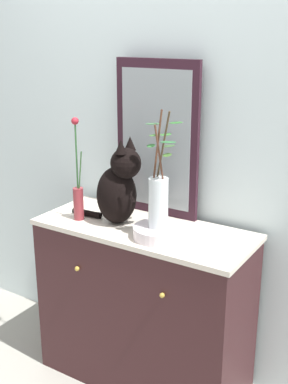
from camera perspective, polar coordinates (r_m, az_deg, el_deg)
name	(u,v)px	position (r m, az deg, el deg)	size (l,w,h in m)	color
ground_plane	(144,376)	(2.89, 0.00, -20.27)	(6.00, 6.00, 0.00)	#9C988E
wall_back	(175,131)	(2.57, 3.59, 7.03)	(4.40, 0.08, 2.60)	silver
sideboard	(144,305)	(2.64, 0.00, -12.81)	(1.09, 0.47, 0.87)	#351A1C
mirror_leaning	(157,139)	(2.52, 1.46, 6.05)	(0.46, 0.03, 0.79)	#2E1520
cat_sitting	(119,187)	(2.43, -2.93, 0.56)	(0.40, 0.20, 0.44)	black
vase_slim_green	(78,194)	(2.52, -7.54, -0.28)	(0.06, 0.05, 0.52)	maroon
bowl_porcelain	(158,232)	(2.31, 1.62, -4.62)	(0.23, 0.23, 0.05)	silver
vase_glass_clear	(159,197)	(2.25, 1.69, -0.62)	(0.18, 0.20, 0.54)	silver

